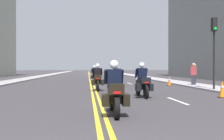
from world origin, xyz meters
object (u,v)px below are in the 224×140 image
object	(u,v)px
motorcycle_4	(94,76)
pedestrian_0	(195,74)
traffic_cone_1	(169,81)
motorcycle_3	(117,77)
traffic_cone_2	(222,89)
motorcycle_2	(98,79)
motorcycle_1	(142,83)
pedestrian_2	(194,74)
traffic_light_near	(214,40)
motorcycle_0	(114,93)

from	to	relation	value
motorcycle_4	pedestrian_0	distance (m)	9.03
traffic_cone_1	pedestrian_0	bearing A→B (deg)	21.65
motorcycle_3	traffic_cone_2	bearing A→B (deg)	-66.22
motorcycle_2	pedestrian_0	world-z (taller)	pedestrian_0
motorcycle_1	pedestrian_2	world-z (taller)	pedestrian_2
motorcycle_1	traffic_cone_2	bearing A→B (deg)	-10.53
traffic_cone_2	traffic_light_near	distance (m)	4.34
motorcycle_0	motorcycle_4	bearing A→B (deg)	91.22
motorcycle_3	motorcycle_4	distance (m)	4.46
motorcycle_1	pedestrian_2	size ratio (longest dim) A/B	1.20
motorcycle_3	traffic_light_near	distance (m)	7.84
motorcycle_1	pedestrian_0	size ratio (longest dim) A/B	1.22
motorcycle_2	pedestrian_2	world-z (taller)	pedestrian_2
traffic_light_near	pedestrian_2	world-z (taller)	traffic_light_near
traffic_light_near	pedestrian_2	size ratio (longest dim) A/B	2.49
traffic_light_near	motorcycle_3	bearing A→B (deg)	133.14
traffic_cone_1	traffic_light_near	bearing A→B (deg)	-75.15
traffic_cone_2	pedestrian_2	distance (m)	7.34
pedestrian_2	motorcycle_3	bearing A→B (deg)	18.70
traffic_cone_1	traffic_cone_2	world-z (taller)	traffic_cone_2
motorcycle_2	motorcycle_3	size ratio (longest dim) A/B	1.01
pedestrian_0	pedestrian_2	xyz separation A→B (m)	(-0.81, -1.63, 0.02)
pedestrian_2	motorcycle_1	bearing A→B (deg)	85.43
motorcycle_0	traffic_light_near	xyz separation A→B (m)	(6.69, 7.03, 2.37)
traffic_light_near	motorcycle_4	bearing A→B (deg)	125.46
motorcycle_0	traffic_cone_2	size ratio (longest dim) A/B	2.56
motorcycle_0	motorcycle_1	world-z (taller)	motorcycle_1
motorcycle_2	traffic_cone_1	size ratio (longest dim) A/B	2.77
motorcycle_3	motorcycle_4	bearing A→B (deg)	112.47
motorcycle_4	motorcycle_3	bearing A→B (deg)	-67.64
motorcycle_0	traffic_cone_2	xyz separation A→B (m)	(5.41, 3.81, -0.24)
motorcycle_1	traffic_cone_2	size ratio (longest dim) A/B	2.59
motorcycle_1	pedestrian_0	world-z (taller)	pedestrian_0
motorcycle_4	motorcycle_1	bearing A→B (deg)	-81.30
motorcycle_2	pedestrian_0	distance (m)	9.24
traffic_cone_1	traffic_light_near	size ratio (longest dim) A/B	0.18
motorcycle_3	traffic_cone_2	distance (m)	9.49
motorcycle_3	pedestrian_2	xyz separation A→B (m)	(5.55, -1.56, 0.24)
motorcycle_1	traffic_cone_1	distance (m)	8.16
traffic_cone_2	pedestrian_2	xyz separation A→B (m)	(1.72, 7.12, 0.50)
motorcycle_0	motorcycle_3	size ratio (longest dim) A/B	0.94
motorcycle_1	traffic_light_near	world-z (taller)	traffic_light_near
motorcycle_3	pedestrian_0	world-z (taller)	pedestrian_0
traffic_cone_2	pedestrian_0	xyz separation A→B (m)	(2.52, 8.75, 0.48)
motorcycle_3	traffic_light_near	size ratio (longest dim) A/B	0.50
motorcycle_1	motorcycle_2	distance (m)	4.26
traffic_light_near	pedestrian_0	xyz separation A→B (m)	(1.24, 5.53, -2.13)
motorcycle_4	traffic_cone_2	size ratio (longest dim) A/B	2.75
motorcycle_0	traffic_cone_2	world-z (taller)	motorcycle_0
motorcycle_0	motorcycle_3	distance (m)	12.59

